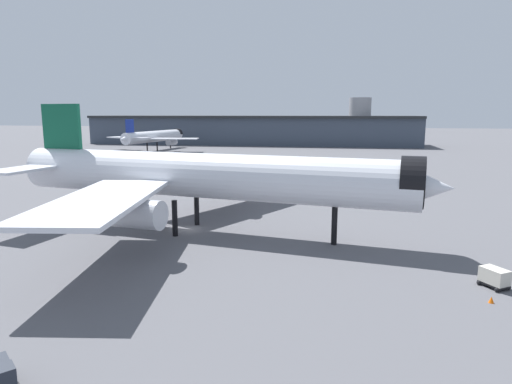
# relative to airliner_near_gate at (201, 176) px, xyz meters

# --- Properties ---
(ground) EXTENTS (900.00, 900.00, 0.00)m
(ground) POSITION_rel_airliner_near_gate_xyz_m (-2.23, 0.66, -7.64)
(ground) COLOR #56565B
(airliner_near_gate) EXTENTS (62.59, 56.62, 17.35)m
(airliner_near_gate) POSITION_rel_airliner_near_gate_xyz_m (0.00, 0.00, 0.00)
(airliner_near_gate) COLOR silver
(airliner_near_gate) RESTS_ON ground
(airliner_far_taxiway) EXTENTS (43.40, 47.95, 13.60)m
(airliner_far_taxiway) POSITION_rel_airliner_near_gate_xyz_m (-61.82, 123.38, -1.65)
(airliner_far_taxiway) COLOR silver
(airliner_far_taxiway) RESTS_ON ground
(terminal_building) EXTENTS (166.79, 35.53, 23.43)m
(terminal_building) POSITION_rel_airliner_near_gate_xyz_m (-27.14, 171.79, -0.12)
(terminal_building) COLOR #3D4756
(terminal_building) RESTS_ON ground
(service_truck_front) EXTENTS (5.91, 3.71, 3.00)m
(service_truck_front) POSITION_rel_airliner_near_gate_xyz_m (8.92, 36.14, -6.05)
(service_truck_front) COLOR black
(service_truck_front) RESTS_ON ground
(baggage_cart_trailing) EXTENTS (2.76, 2.87, 1.82)m
(baggage_cart_trailing) POSITION_rel_airliner_near_gate_xyz_m (32.89, -13.60, -6.67)
(baggage_cart_trailing) COLOR black
(baggage_cart_trailing) RESTS_ON ground
(traffic_cone_near_nose) EXTENTS (0.46, 0.46, 0.57)m
(traffic_cone_near_nose) POSITION_rel_airliner_near_gate_xyz_m (31.59, -17.40, -7.36)
(traffic_cone_near_nose) COLOR #F2600C
(traffic_cone_near_nose) RESTS_ON ground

